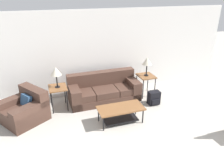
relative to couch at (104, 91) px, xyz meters
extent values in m
cube|color=white|center=(0.06, 0.63, 1.00)|extent=(8.77, 0.06, 2.60)
cube|color=#4C3328|center=(0.00, -0.05, -0.19)|extent=(2.10, 0.90, 0.22)
cube|color=#4C3328|center=(-0.70, -0.08, 0.02)|extent=(0.68, 0.80, 0.20)
cube|color=#4C3328|center=(0.00, -0.07, 0.02)|extent=(0.68, 0.80, 0.20)
cube|color=#4C3328|center=(0.70, -0.06, 0.02)|extent=(0.68, 0.80, 0.20)
cube|color=#4C3328|center=(0.00, 0.26, 0.32)|extent=(2.09, 0.28, 0.40)
cube|color=#4C3328|center=(-0.90, -0.06, -0.01)|extent=(0.29, 0.88, 0.58)
cube|color=#4C3328|center=(0.90, -0.04, -0.01)|extent=(0.29, 0.88, 0.58)
cube|color=#4C3328|center=(-2.28, -0.45, -0.10)|extent=(1.34, 1.33, 0.40)
cube|color=#4C3328|center=(-1.98, -0.25, 0.30)|extent=(0.74, 0.94, 0.40)
cube|color=#4C3328|center=(-2.47, -0.15, -0.02)|extent=(0.96, 0.75, 0.56)
cube|color=#4C3328|center=(-2.09, -0.74, -0.02)|extent=(0.96, 0.75, 0.56)
cube|color=#33567F|center=(-2.18, -0.38, 0.20)|extent=(0.34, 0.39, 0.36)
cube|color=brown|center=(0.05, -1.31, 0.11)|extent=(1.15, 0.56, 0.04)
cylinder|color=black|center=(-0.47, -1.53, -0.10)|extent=(0.03, 0.03, 0.39)
cylinder|color=black|center=(0.57, -1.53, -0.10)|extent=(0.03, 0.03, 0.39)
cylinder|color=black|center=(-0.47, -1.09, -0.10)|extent=(0.03, 0.03, 0.39)
cylinder|color=black|center=(0.57, -1.09, -0.10)|extent=(0.03, 0.03, 0.39)
cube|color=black|center=(0.05, -1.31, -0.22)|extent=(0.87, 0.39, 0.02)
cube|color=brown|center=(-1.35, -0.10, 0.34)|extent=(0.48, 0.56, 0.03)
cylinder|color=black|center=(-1.55, -0.33, 0.02)|extent=(0.03, 0.03, 0.63)
cylinder|color=black|center=(-1.14, -0.33, 0.02)|extent=(0.03, 0.03, 0.63)
cylinder|color=black|center=(-1.55, 0.14, 0.02)|extent=(0.03, 0.03, 0.63)
cylinder|color=black|center=(-1.14, 0.14, 0.02)|extent=(0.03, 0.03, 0.63)
cube|color=brown|center=(1.35, -0.10, 0.34)|extent=(0.48, 0.56, 0.03)
cylinder|color=black|center=(1.15, -0.33, 0.02)|extent=(0.03, 0.03, 0.63)
cylinder|color=black|center=(1.55, -0.33, 0.02)|extent=(0.03, 0.03, 0.63)
cylinder|color=black|center=(1.15, 0.14, 0.02)|extent=(0.03, 0.03, 0.63)
cylinder|color=black|center=(1.55, 0.14, 0.02)|extent=(0.03, 0.03, 0.63)
cylinder|color=black|center=(-1.35, -0.10, 0.37)|extent=(0.14, 0.14, 0.02)
cylinder|color=black|center=(-1.35, -0.10, 0.55)|extent=(0.04, 0.04, 0.34)
cone|color=beige|center=(-1.35, -0.10, 0.83)|extent=(0.29, 0.29, 0.22)
cylinder|color=black|center=(1.35, -0.10, 0.37)|extent=(0.14, 0.14, 0.02)
cylinder|color=black|center=(1.35, -0.10, 0.55)|extent=(0.04, 0.04, 0.34)
cone|color=beige|center=(1.35, -0.10, 0.83)|extent=(0.29, 0.29, 0.22)
cube|color=black|center=(1.31, -0.73, -0.10)|extent=(0.33, 0.22, 0.40)
cube|color=black|center=(1.31, -0.86, -0.18)|extent=(0.25, 0.05, 0.16)
cylinder|color=black|center=(1.22, -0.60, -0.08)|extent=(0.02, 0.02, 0.30)
cylinder|color=black|center=(1.40, -0.60, -0.08)|extent=(0.02, 0.02, 0.30)
camera|label=1|loc=(-1.66, -5.71, 2.87)|focal=35.00mm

